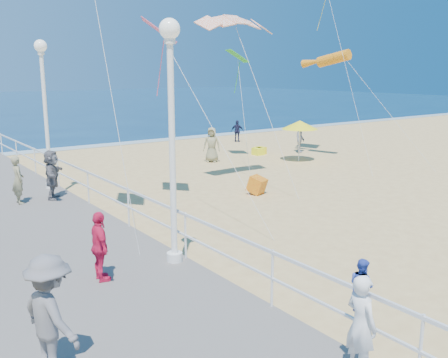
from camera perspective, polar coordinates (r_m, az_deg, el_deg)
ground at (r=14.99m, az=12.39°, el=-6.11°), size 160.00×160.00×0.00m
surf_line at (r=32.06m, az=-16.08°, el=3.51°), size 160.00×1.20×0.04m
boardwalk at (r=10.85m, az=-15.70°, el=-12.44°), size 5.00×44.00×0.40m
railing at (r=11.46m, az=-4.45°, el=-5.03°), size 0.05×42.00×0.55m
lamp_post_mid at (r=10.84m, az=-6.02°, el=6.96°), size 0.44×0.44×5.32m
lamp_post_far at (r=19.15m, az=-19.83°, el=8.59°), size 0.44×0.44×5.32m
woman_holding_toddler at (r=7.58m, az=15.39°, el=-15.75°), size 0.43×0.59×1.49m
toddler_held at (r=7.55m, az=15.43°, el=-11.61°), size 0.35×0.43×0.80m
spectator_2 at (r=7.65m, az=-19.21°, el=-14.52°), size 0.92×1.28×1.78m
spectator_3 at (r=10.58m, az=-14.00°, el=-7.51°), size 0.45×0.90×1.47m
spectator_5 at (r=17.73m, az=-19.06°, el=0.48°), size 1.14×1.60×1.67m
spectator_6 at (r=17.50m, az=-22.49°, el=-0.09°), size 0.39×0.58×1.57m
beach_walker_a at (r=29.26m, az=8.77°, el=4.74°), size 1.32×1.16×1.77m
beach_walker_b at (r=33.29m, az=1.54°, el=5.50°), size 0.82×0.87×1.45m
beach_walker_c at (r=25.88m, az=-1.42°, el=3.95°), size 1.04×1.02×1.81m
box_kite at (r=19.16m, az=3.78°, el=-0.88°), size 0.77×0.86×0.74m
beach_umbrella at (r=26.22m, az=8.66°, el=6.13°), size 1.90×1.90×2.14m
beach_chair_left at (r=28.23m, az=3.93°, el=3.17°), size 0.55×0.55×0.40m
beach_chair_right at (r=28.55m, az=4.14°, el=3.27°), size 0.55×0.55×0.40m
kite_parafoil at (r=20.48m, az=1.38°, el=17.76°), size 3.40×0.94×0.65m
kite_windsock at (r=27.07m, az=12.44°, el=13.30°), size 1.08×3.08×1.17m
kite_diamond_pink at (r=17.32m, az=-7.41°, el=16.45°), size 1.65×1.74×0.80m
kite_diamond_green at (r=26.28m, az=1.54°, el=13.87°), size 1.40×1.50×0.65m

